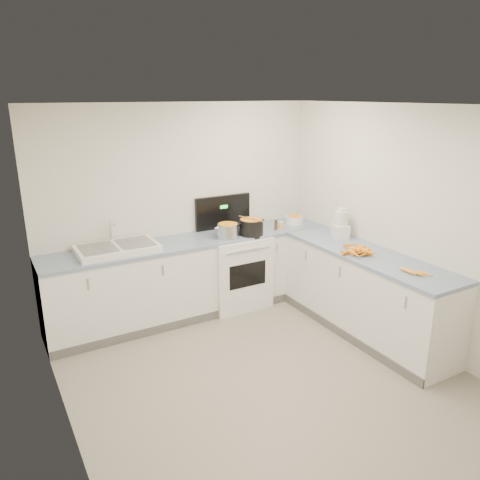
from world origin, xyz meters
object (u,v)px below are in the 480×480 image
steel_pot (228,232)px  mixing_bowl (294,220)px  food_processor (341,225)px  black_pot (251,228)px  extract_bottle (276,226)px  spice_jar (281,226)px  sink (117,248)px  stove (234,268)px

steel_pot → mixing_bowl: (1.06, 0.11, -0.02)m
mixing_bowl → food_processor: bearing=-80.2°
black_pot → extract_bottle: 0.39m
black_pot → spice_jar: 0.44m
steel_pot → sink: bearing=173.5°
sink → spice_jar: (2.04, -0.18, 0.01)m
sink → black_pot: bearing=-6.1°
mixing_bowl → extract_bottle: size_ratio=2.18×
steel_pot → extract_bottle: 0.69m
mixing_bowl → food_processor: food_processor is taller
sink → mixing_bowl: sink is taller
steel_pot → black_pot: bearing=-4.0°
steel_pot → spice_jar: 0.75m
sink → extract_bottle: bearing=-4.1°
extract_bottle → sink: bearing=175.9°
food_processor → steel_pot: bearing=151.5°
black_pot → food_processor: (0.88, -0.62, 0.07)m
spice_jar → food_processor: bearing=-54.6°
black_pot → steel_pot: bearing=176.0°
mixing_bowl → extract_bottle: (-0.36, -0.10, -0.00)m
mixing_bowl → extract_bottle: same height
sink → spice_jar: sink is taller
steel_pot → spice_jar: size_ratio=2.85×
extract_bottle → steel_pot: bearing=-179.5°
black_pot → food_processor: bearing=-35.4°
stove → black_pot: size_ratio=4.63×
mixing_bowl → black_pot: bearing=-170.0°
steel_pot → spice_jar: (0.75, -0.03, -0.03)m
extract_bottle → spice_jar: size_ratio=1.15×
mixing_bowl → food_processor: size_ratio=0.65×
sink → black_pot: 1.61m
sink → black_pot: sink is taller
stove → steel_pot: 0.58m
extract_bottle → food_processor: (0.49, -0.65, 0.10)m
stove → food_processor: 1.43m
stove → black_pot: bearing=-45.3°
black_pot → mixing_bowl: black_pot is taller
sink → steel_pot: 1.30m
stove → black_pot: stove is taller
steel_pot → black_pot: (0.31, -0.02, 0.01)m
sink → steel_pot: sink is taller
mixing_bowl → spice_jar: size_ratio=2.51×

